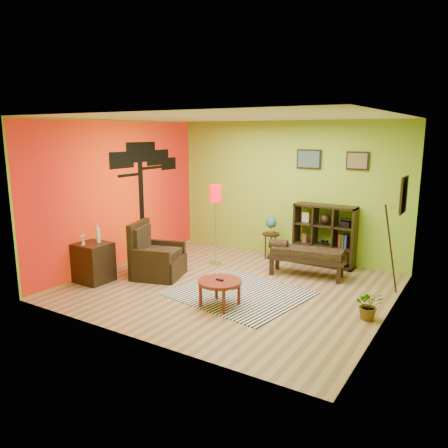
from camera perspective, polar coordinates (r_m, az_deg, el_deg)
The scene contains 11 objects.
ground at distance 7.47m, azimuth 0.94°, elevation -8.23°, with size 5.00×5.00×0.00m, color tan.
room_shell at distance 7.11m, azimuth 0.40°, elevation 5.69°, with size 5.04×4.54×2.82m.
zebra_rug at distance 7.17m, azimuth 2.04°, elevation -9.06°, with size 1.96×1.76×0.01m, color white.
coffee_table at distance 6.57m, azimuth -0.54°, elevation -7.83°, with size 0.66×0.66×0.43m.
armchair at distance 8.02m, azimuth -8.95°, elevation -4.66°, with size 1.02×1.01×1.00m.
side_cabinet at distance 7.97m, azimuth -16.70°, elevation -4.79°, with size 0.58×0.53×1.00m.
floor_lamp at distance 8.40m, azimuth -1.12°, elevation 3.06°, with size 0.24×0.24×1.58m.
globe_table at distance 8.98m, azimuth 6.17°, elevation -0.44°, with size 0.36×0.36×0.87m.
cube_shelf at distance 8.71m, azimuth 13.06°, elevation -1.47°, with size 1.20×0.35×1.20m.
bench at distance 8.05m, azimuth 10.51°, elevation -3.92°, with size 1.42×0.69×0.63m.
potted_plant at distance 6.52m, azimuth 18.39°, elevation -10.38°, with size 0.38×0.42×0.33m, color #26661E.
Camera 1 is at (3.59, -6.02, 2.57)m, focal length 35.00 mm.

